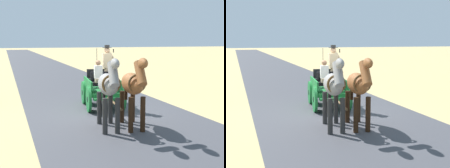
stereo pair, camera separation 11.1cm
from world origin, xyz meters
TOP-DOWN VIEW (x-y plane):
  - ground_plane at (0.00, 0.00)m, footprint 200.00×200.00m
  - road_surface at (0.00, 0.00)m, footprint 5.89×160.00m
  - horse_drawn_carriage at (-0.08, -0.72)m, footprint 1.71×4.51m
  - horse_near_side at (-0.06, 2.34)m, footprint 0.78×2.15m
  - horse_off_side at (0.70, 2.24)m, footprint 0.80×2.15m

SIDE VIEW (x-z plane):
  - ground_plane at x=0.00m, z-range 0.00..0.00m
  - road_surface at x=0.00m, z-range 0.00..0.01m
  - horse_drawn_carriage at x=-0.08m, z-range -0.43..2.07m
  - horse_near_side at x=-0.06m, z-range 0.22..2.43m
  - horse_off_side at x=0.70m, z-range 0.22..2.43m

